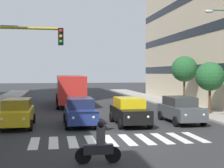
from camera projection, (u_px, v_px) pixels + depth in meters
name	position (u px, v px, depth m)	size (l,w,h in m)	color
ground_plane	(118.00, 140.00, 16.07)	(180.00, 180.00, 0.00)	#2D2D30
building_left_block_0	(213.00, 7.00, 37.80)	(9.38, 23.55, 21.93)	beige
crosswalk_markings	(118.00, 140.00, 16.07)	(8.55, 2.80, 0.01)	silver
car_0	(180.00, 109.00, 21.62)	(2.02, 4.44, 1.72)	#474C51
car_1	(129.00, 111.00, 20.70)	(2.02, 4.44, 1.72)	black
car_2	(80.00, 111.00, 20.49)	(2.02, 4.44, 1.72)	navy
car_3	(17.00, 113.00, 19.88)	(2.02, 4.44, 1.72)	gold
bus_behind_traffic	(70.00, 87.00, 33.26)	(2.78, 10.50, 3.00)	red
motorcycle_with_rider	(99.00, 146.00, 11.91)	(1.70, 0.36, 1.57)	black
street_tree_1	(210.00, 77.00, 25.29)	(2.24, 2.24, 4.00)	#513823
street_tree_2	(184.00, 69.00, 30.59)	(2.43, 2.43, 4.75)	#513823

